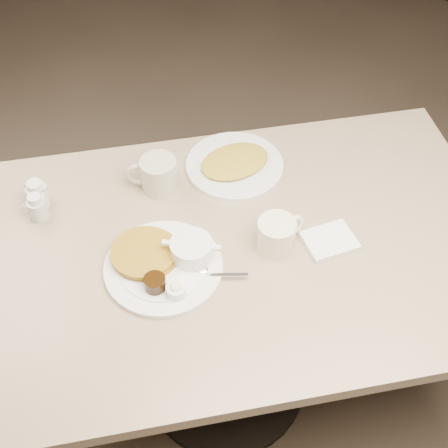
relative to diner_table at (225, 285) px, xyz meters
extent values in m
cube|color=#4C3F33|center=(0.00, 0.00, -0.59)|extent=(7.00, 8.00, 0.02)
cube|color=tan|center=(0.00, 0.00, 0.15)|extent=(1.50, 0.90, 0.04)
cylinder|color=black|center=(0.00, 0.00, -0.21)|extent=(0.14, 0.14, 0.69)
cylinder|color=black|center=(0.00, 0.00, -0.57)|extent=(0.56, 0.56, 0.03)
cylinder|color=white|center=(-0.17, -0.04, 0.18)|extent=(0.38, 0.38, 0.01)
cylinder|color=white|center=(-0.17, -0.04, 0.19)|extent=(0.29, 0.29, 0.00)
cylinder|color=#A9801C|center=(-0.21, 0.00, 0.19)|extent=(0.22, 0.22, 0.01)
cylinder|color=#A9801C|center=(-0.21, 0.00, 0.20)|extent=(0.21, 0.21, 0.01)
cylinder|color=white|center=(-0.09, -0.03, 0.21)|extent=(0.14, 0.14, 0.05)
cube|color=white|center=(-0.15, -0.01, 0.23)|extent=(0.03, 0.02, 0.01)
cube|color=white|center=(-0.03, -0.05, 0.23)|extent=(0.03, 0.02, 0.01)
ellipsoid|color=white|center=(-0.10, -0.02, 0.22)|extent=(0.06, 0.06, 0.03)
ellipsoid|color=white|center=(-0.08, -0.04, 0.22)|extent=(0.05, 0.05, 0.02)
cylinder|color=black|center=(-0.20, -0.11, 0.20)|extent=(0.07, 0.07, 0.04)
cylinder|color=white|center=(-0.15, -0.13, 0.20)|extent=(0.06, 0.06, 0.03)
ellipsoid|color=#FFFDBB|center=(-0.15, -0.13, 0.21)|extent=(0.04, 0.04, 0.02)
cube|color=white|center=(-0.02, -0.10, 0.19)|extent=(0.12, 0.03, 0.00)
ellipsoid|color=white|center=(-0.08, -0.07, 0.19)|extent=(0.04, 0.04, 0.01)
cylinder|color=white|center=(0.13, -0.02, 0.21)|extent=(0.13, 0.13, 0.09)
cylinder|color=#2B261F|center=(0.13, -0.02, 0.25)|extent=(0.10, 0.10, 0.01)
torus|color=white|center=(0.18, 0.00, 0.21)|extent=(0.07, 0.04, 0.07)
cube|color=white|center=(0.27, -0.04, 0.18)|extent=(0.15, 0.13, 0.02)
cylinder|color=beige|center=(-0.14, 0.25, 0.22)|extent=(0.12, 0.12, 0.10)
torus|color=beige|center=(-0.20, 0.27, 0.22)|extent=(0.08, 0.03, 0.08)
cylinder|color=silver|center=(-0.48, 0.20, 0.20)|extent=(0.07, 0.07, 0.06)
cylinder|color=silver|center=(-0.48, 0.20, 0.24)|extent=(0.05, 0.05, 0.02)
cone|color=silver|center=(-0.46, 0.20, 0.24)|extent=(0.02, 0.02, 0.02)
torus|color=silver|center=(-0.51, 0.21, 0.20)|extent=(0.04, 0.01, 0.04)
cylinder|color=silver|center=(-0.48, 0.25, 0.20)|extent=(0.07, 0.07, 0.06)
cylinder|color=silver|center=(-0.48, 0.25, 0.24)|extent=(0.05, 0.05, 0.02)
cone|color=silver|center=(-0.46, 0.24, 0.24)|extent=(0.03, 0.03, 0.02)
torus|color=silver|center=(-0.50, 0.28, 0.20)|extent=(0.04, 0.04, 0.04)
cylinder|color=silver|center=(0.08, 0.29, 0.18)|extent=(0.37, 0.37, 0.01)
ellipsoid|color=gold|center=(0.08, 0.29, 0.19)|extent=(0.25, 0.21, 0.02)
camera|label=1|loc=(-0.20, -1.00, 1.42)|focal=49.08mm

